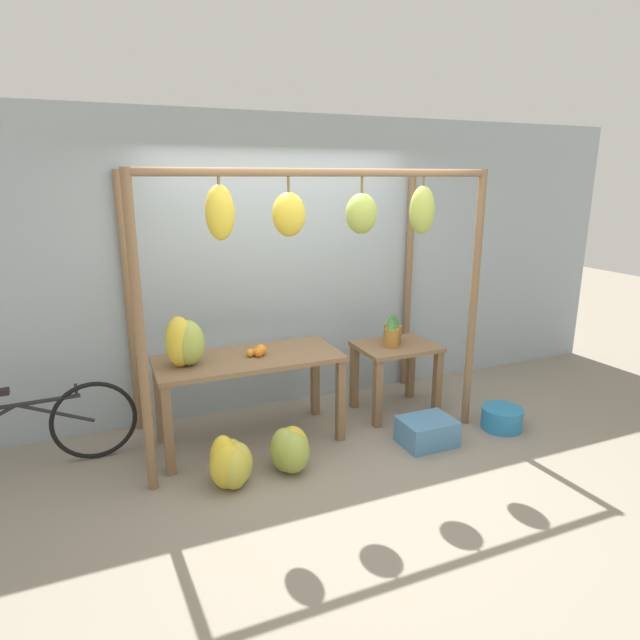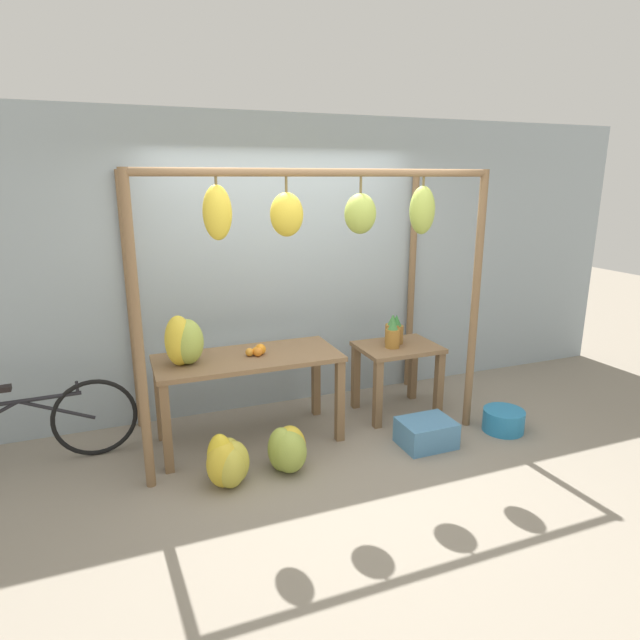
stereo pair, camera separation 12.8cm
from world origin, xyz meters
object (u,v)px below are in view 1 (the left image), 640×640
at_px(blue_bucket, 502,418).
at_px(parked_bicycle, 20,431).
at_px(banana_pile_on_table, 184,342).
at_px(banana_pile_ground_right, 291,449).
at_px(banana_pile_ground_left, 231,464).
at_px(fruit_crate_white, 427,431).
at_px(pineapple_cluster, 392,331).
at_px(orange_pile, 258,351).

height_order(blue_bucket, parked_bicycle, parked_bicycle).
distance_m(banana_pile_on_table, parked_bicycle, 1.41).
bearing_deg(banana_pile_on_table, banana_pile_ground_right, -40.55).
xyz_separation_m(banana_pile_ground_left, fruit_crate_white, (1.71, -0.02, -0.06)).
bearing_deg(banana_pile_ground_right, pineapple_cluster, 28.45).
bearing_deg(banana_pile_ground_left, orange_pile, 56.31).
relative_size(banana_pile_on_table, orange_pile, 2.29).
distance_m(banana_pile_on_table, blue_bucket, 2.90).
bearing_deg(banana_pile_ground_left, blue_bucket, -0.83).
xyz_separation_m(banana_pile_ground_left, banana_pile_ground_right, (0.48, 0.03, -0.00)).
height_order(banana_pile_ground_right, blue_bucket, banana_pile_ground_right).
xyz_separation_m(fruit_crate_white, parked_bicycle, (-3.14, 0.83, 0.23)).
height_order(banana_pile_ground_left, fruit_crate_white, banana_pile_ground_left).
relative_size(pineapple_cluster, banana_pile_ground_left, 0.71).
height_order(fruit_crate_white, blue_bucket, fruit_crate_white).
bearing_deg(fruit_crate_white, orange_pile, 154.09).
bearing_deg(banana_pile_ground_right, banana_pile_ground_left, -175.91).
bearing_deg(orange_pile, banana_pile_ground_left, -123.69).
bearing_deg(orange_pile, parked_bicycle, 173.98).
relative_size(banana_pile_ground_right, blue_bucket, 1.05).
xyz_separation_m(banana_pile_on_table, banana_pile_ground_left, (0.19, -0.61, -0.79)).
xyz_separation_m(banana_pile_ground_left, blue_bucket, (2.51, -0.04, -0.08)).
bearing_deg(blue_bucket, banana_pile_on_table, 166.55).
height_order(pineapple_cluster, banana_pile_ground_right, pineapple_cluster).
bearing_deg(orange_pile, pineapple_cluster, 5.15).
height_order(banana_pile_on_table, banana_pile_ground_right, banana_pile_on_table).
bearing_deg(banana_pile_ground_left, banana_pile_on_table, 107.15).
bearing_deg(banana_pile_on_table, fruit_crate_white, -18.27).
relative_size(banana_pile_ground_left, banana_pile_ground_right, 1.07).
bearing_deg(banana_pile_ground_left, fruit_crate_white, -0.58).
height_order(orange_pile, pineapple_cluster, pineapple_cluster).
xyz_separation_m(banana_pile_on_table, fruit_crate_white, (1.90, -0.63, -0.85)).
xyz_separation_m(pineapple_cluster, blue_bucket, (0.73, -0.77, -0.70)).
height_order(banana_pile_on_table, parked_bicycle, banana_pile_on_table).
distance_m(banana_pile_ground_left, banana_pile_ground_right, 0.48).
height_order(banana_pile_ground_right, fruit_crate_white, banana_pile_ground_right).
bearing_deg(parked_bicycle, pineapple_cluster, -1.26).
relative_size(pineapple_cluster, parked_bicycle, 0.17).
xyz_separation_m(banana_pile_ground_right, parked_bicycle, (-1.92, 0.77, 0.17)).
xyz_separation_m(fruit_crate_white, blue_bucket, (0.80, -0.02, -0.01)).
relative_size(banana_pile_on_table, fruit_crate_white, 0.91).
xyz_separation_m(pineapple_cluster, fruit_crate_white, (-0.07, -0.75, -0.69)).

